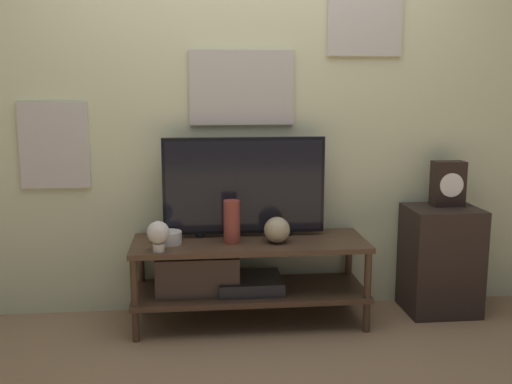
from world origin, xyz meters
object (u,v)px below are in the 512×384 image
at_px(television, 244,186).
at_px(mantel_clock, 448,184).
at_px(decorative_bust, 158,234).
at_px(vase_round_glass, 277,230).
at_px(vase_wide_bowl, 168,238).
at_px(vase_tall_ceramic, 232,222).

bearing_deg(television, mantel_clock, 0.20).
bearing_deg(decorative_bust, vase_round_glass, 9.95).
height_order(vase_wide_bowl, decorative_bust, decorative_bust).
relative_size(vase_tall_ceramic, decorative_bust, 1.47).
relative_size(vase_round_glass, mantel_clock, 0.54).
distance_m(vase_round_glass, mantel_clock, 1.08).
bearing_deg(mantel_clock, vase_tall_ceramic, -173.67).
bearing_deg(mantel_clock, vase_wide_bowl, -175.68).
bearing_deg(vase_wide_bowl, decorative_bust, -104.92).
distance_m(vase_round_glass, decorative_bust, 0.65).
bearing_deg(vase_wide_bowl, vase_round_glass, -4.10).
distance_m(television, mantel_clock, 1.21).
distance_m(vase_tall_ceramic, vase_round_glass, 0.25).
bearing_deg(vase_round_glass, vase_wide_bowl, 175.90).
bearing_deg(television, vase_wide_bowl, -164.51).
height_order(television, vase_wide_bowl, television).
bearing_deg(decorative_bust, mantel_clock, 9.43).
xyz_separation_m(decorative_bust, mantel_clock, (1.68, 0.28, 0.19)).
height_order(vase_round_glass, mantel_clock, mantel_clock).
xyz_separation_m(television, mantel_clock, (1.21, 0.00, -0.01)).
bearing_deg(television, vase_tall_ceramic, -120.10).
xyz_separation_m(television, decorative_bust, (-0.47, -0.27, -0.20)).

